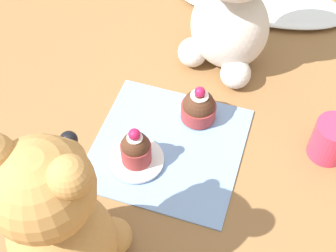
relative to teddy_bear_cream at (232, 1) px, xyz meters
name	(u,v)px	position (x,y,z in m)	size (l,w,h in m)	color
ground_plane	(168,148)	(-0.04, -0.21, -0.13)	(4.00, 4.00, 0.00)	olive
knitted_placemat	(168,146)	(-0.04, -0.21, -0.13)	(0.23, 0.23, 0.01)	#7A9ED1
tulle_cloth	(258,0)	(0.03, 0.18, -0.12)	(0.35, 0.15, 0.02)	white
teddy_bear_cream	(232,1)	(0.00, 0.00, 0.00)	(0.17, 0.16, 0.28)	silver
teddy_bear_tan	(57,220)	(-0.10, -0.43, -0.01)	(0.14, 0.13, 0.26)	#B78447
cupcake_near_cream_bear	(199,107)	(-0.01, -0.14, -0.10)	(0.06, 0.06, 0.07)	#993333
saucer_plate	(137,160)	(-0.07, -0.26, -0.12)	(0.08, 0.08, 0.01)	silver
cupcake_near_tan_bear	(136,148)	(-0.07, -0.26, -0.09)	(0.05, 0.05, 0.07)	#993333
juice_glass	(331,140)	(0.20, -0.15, -0.10)	(0.06, 0.06, 0.07)	#DB3356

